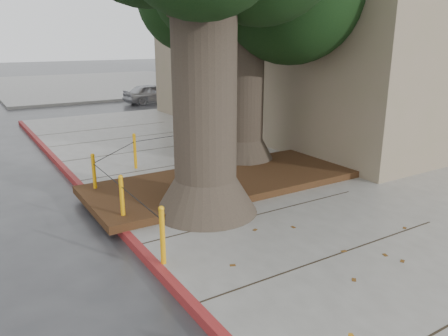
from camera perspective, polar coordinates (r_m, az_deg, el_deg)
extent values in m
plane|color=#28282B|center=(7.03, 11.12, -13.25)|extent=(140.00, 140.00, 0.00)
cube|color=slate|center=(12.82, 23.42, -0.14)|extent=(16.00, 26.00, 0.15)
cube|color=slate|center=(36.04, -15.42, 10.59)|extent=(16.00, 20.00, 0.15)
cube|color=maroon|center=(8.00, -12.40, -8.89)|extent=(0.14, 26.00, 0.16)
cube|color=black|center=(10.29, 0.14, -1.74)|extent=(6.40, 2.60, 0.16)
cube|color=silver|center=(36.54, 1.95, 18.18)|extent=(10.00, 10.00, 9.00)
cube|color=slate|center=(44.95, 4.21, 19.76)|extent=(12.00, 14.00, 12.00)
cone|color=#4C3F33|center=(8.64, -2.39, -3.48)|extent=(2.04, 2.04, 0.70)
cylinder|color=#4C3F33|center=(8.18, -2.56, 10.01)|extent=(1.20, 1.20, 4.22)
cone|color=#4C3F33|center=(11.99, 2.53, 2.26)|extent=(1.77, 1.77, 0.70)
cylinder|color=#4C3F33|center=(11.68, 2.64, 10.94)|extent=(1.04, 1.04, 3.84)
cylinder|color=#F6A60D|center=(6.71, -8.04, -8.85)|extent=(0.08, 0.08, 0.90)
sphere|color=#F6A60D|center=(6.53, -8.19, -5.28)|extent=(0.09, 0.09, 0.09)
cylinder|color=#F6A60D|center=(8.27, -13.16, -4.14)|extent=(0.08, 0.08, 0.90)
sphere|color=#F6A60D|center=(8.12, -13.37, -1.17)|extent=(0.09, 0.09, 0.09)
cylinder|color=#F6A60D|center=(9.91, -16.59, -0.93)|extent=(0.08, 0.08, 0.90)
sphere|color=#F6A60D|center=(9.79, -16.80, 1.58)|extent=(0.09, 0.09, 0.09)
cylinder|color=#F6A60D|center=(11.72, -11.55, 2.09)|extent=(0.08, 0.08, 0.90)
sphere|color=#F6A60D|center=(11.62, -11.68, 4.24)|extent=(0.09, 0.09, 0.09)
cylinder|color=#F6A60D|center=(12.79, -2.62, 3.62)|extent=(0.08, 0.08, 0.90)
sphere|color=#F6A60D|center=(12.69, -2.64, 5.60)|extent=(0.09, 0.09, 0.09)
cylinder|color=black|center=(7.37, -10.99, -4.32)|extent=(0.02, 1.80, 0.02)
cylinder|color=black|center=(9.00, -15.16, -0.76)|extent=(0.02, 1.80, 0.02)
cylinder|color=black|center=(10.73, -13.96, 2.09)|extent=(1.51, 1.51, 0.02)
cylinder|color=black|center=(12.15, -6.94, 4.13)|extent=(2.20, 0.22, 0.02)
imported|color=#AFAFB5|center=(24.87, -9.37, 9.60)|extent=(3.24, 1.46, 1.08)
imported|color=#99250D|center=(27.19, 4.18, 10.59)|extent=(4.07, 1.75, 1.30)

